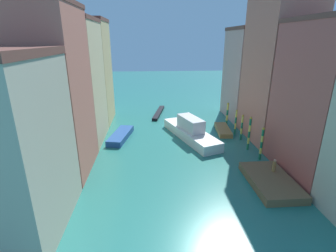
{
  "coord_description": "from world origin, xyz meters",
  "views": [
    {
      "loc": [
        -3.77,
        -14.22,
        13.94
      ],
      "look_at": [
        -1.1,
        21.36,
        1.5
      ],
      "focal_mm": 26.86,
      "sensor_mm": 36.0,
      "label": 1
    }
  ],
  "objects_px": {
    "person_on_dock": "(274,166)",
    "mooring_pole_3": "(236,122)",
    "mooring_pole_0": "(262,143)",
    "mooring_pole_4": "(227,114)",
    "waterfront_dock": "(271,181)",
    "gondola_black": "(159,113)",
    "vaporetto_white": "(190,131)",
    "mooring_pole_2": "(242,127)",
    "motorboat_1": "(223,130)",
    "motorboat_0": "(121,136)",
    "mooring_pole_1": "(249,133)"
  },
  "relations": [
    {
      "from": "person_on_dock",
      "to": "mooring_pole_3",
      "type": "relative_size",
      "value": 0.35
    },
    {
      "from": "mooring_pole_0",
      "to": "mooring_pole_4",
      "type": "xyz_separation_m",
      "value": [
        -0.32,
        12.74,
        -0.09
      ]
    },
    {
      "from": "mooring_pole_0",
      "to": "mooring_pole_3",
      "type": "relative_size",
      "value": 1.05
    },
    {
      "from": "waterfront_dock",
      "to": "gondola_black",
      "type": "height_order",
      "value": "waterfront_dock"
    },
    {
      "from": "vaporetto_white",
      "to": "mooring_pole_2",
      "type": "bearing_deg",
      "value": -9.03
    },
    {
      "from": "mooring_pole_2",
      "to": "vaporetto_white",
      "type": "xyz_separation_m",
      "value": [
        -7.24,
        1.15,
        -0.84
      ]
    },
    {
      "from": "mooring_pole_2",
      "to": "motorboat_1",
      "type": "bearing_deg",
      "value": 116.56
    },
    {
      "from": "motorboat_1",
      "to": "mooring_pole_3",
      "type": "bearing_deg",
      "value": -40.6
    },
    {
      "from": "mooring_pole_0",
      "to": "motorboat_0",
      "type": "bearing_deg",
      "value": 155.04
    },
    {
      "from": "person_on_dock",
      "to": "mooring_pole_1",
      "type": "height_order",
      "value": "mooring_pole_1"
    },
    {
      "from": "mooring_pole_1",
      "to": "motorboat_1",
      "type": "height_order",
      "value": "mooring_pole_1"
    },
    {
      "from": "mooring_pole_2",
      "to": "mooring_pole_3",
      "type": "relative_size",
      "value": 0.96
    },
    {
      "from": "mooring_pole_4",
      "to": "mooring_pole_2",
      "type": "bearing_deg",
      "value": -88.28
    },
    {
      "from": "mooring_pole_2",
      "to": "motorboat_1",
      "type": "height_order",
      "value": "mooring_pole_2"
    },
    {
      "from": "mooring_pole_2",
      "to": "mooring_pole_4",
      "type": "distance_m",
      "value": 6.38
    },
    {
      "from": "gondola_black",
      "to": "mooring_pole_3",
      "type": "bearing_deg",
      "value": -47.06
    },
    {
      "from": "person_on_dock",
      "to": "motorboat_1",
      "type": "height_order",
      "value": "person_on_dock"
    },
    {
      "from": "mooring_pole_0",
      "to": "motorboat_0",
      "type": "xyz_separation_m",
      "value": [
        -17.61,
        8.2,
        -1.7
      ]
    },
    {
      "from": "mooring_pole_0",
      "to": "mooring_pole_4",
      "type": "distance_m",
      "value": 12.74
    },
    {
      "from": "waterfront_dock",
      "to": "person_on_dock",
      "type": "distance_m",
      "value": 1.83
    },
    {
      "from": "mooring_pole_1",
      "to": "waterfront_dock",
      "type": "bearing_deg",
      "value": -95.91
    },
    {
      "from": "mooring_pole_4",
      "to": "motorboat_1",
      "type": "bearing_deg",
      "value": -115.99
    },
    {
      "from": "waterfront_dock",
      "to": "vaporetto_white",
      "type": "bearing_deg",
      "value": 114.95
    },
    {
      "from": "mooring_pole_1",
      "to": "gondola_black",
      "type": "bearing_deg",
      "value": 122.34
    },
    {
      "from": "mooring_pole_0",
      "to": "mooring_pole_1",
      "type": "relative_size",
      "value": 0.91
    },
    {
      "from": "mooring_pole_3",
      "to": "mooring_pole_4",
      "type": "bearing_deg",
      "value": 89.9
    },
    {
      "from": "person_on_dock",
      "to": "mooring_pole_0",
      "type": "bearing_deg",
      "value": 83.94
    },
    {
      "from": "waterfront_dock",
      "to": "mooring_pole_2",
      "type": "height_order",
      "value": "mooring_pole_2"
    },
    {
      "from": "mooring_pole_0",
      "to": "mooring_pole_4",
      "type": "relative_size",
      "value": 1.05
    },
    {
      "from": "mooring_pole_2",
      "to": "mooring_pole_3",
      "type": "height_order",
      "value": "mooring_pole_3"
    },
    {
      "from": "mooring_pole_1",
      "to": "motorboat_0",
      "type": "bearing_deg",
      "value": 162.94
    },
    {
      "from": "mooring_pole_1",
      "to": "vaporetto_white",
      "type": "xyz_separation_m",
      "value": [
        -6.96,
        4.59,
        -1.22
      ]
    },
    {
      "from": "mooring_pole_1",
      "to": "mooring_pole_2",
      "type": "distance_m",
      "value": 3.48
    },
    {
      "from": "mooring_pole_0",
      "to": "mooring_pole_3",
      "type": "xyz_separation_m",
      "value": [
        -0.32,
        8.44,
        -0.09
      ]
    },
    {
      "from": "mooring_pole_2",
      "to": "mooring_pole_4",
      "type": "xyz_separation_m",
      "value": [
        -0.19,
        6.37,
        0.09
      ]
    },
    {
      "from": "person_on_dock",
      "to": "vaporetto_white",
      "type": "height_order",
      "value": "vaporetto_white"
    },
    {
      "from": "waterfront_dock",
      "to": "motorboat_1",
      "type": "height_order",
      "value": "waterfront_dock"
    },
    {
      "from": "waterfront_dock",
      "to": "vaporetto_white",
      "type": "relative_size",
      "value": 0.55
    },
    {
      "from": "person_on_dock",
      "to": "mooring_pole_2",
      "type": "relative_size",
      "value": 0.37
    },
    {
      "from": "gondola_black",
      "to": "motorboat_0",
      "type": "distance_m",
      "value": 13.71
    },
    {
      "from": "person_on_dock",
      "to": "motorboat_0",
      "type": "bearing_deg",
      "value": 143.91
    },
    {
      "from": "vaporetto_white",
      "to": "motorboat_1",
      "type": "bearing_deg",
      "value": 21.45
    },
    {
      "from": "waterfront_dock",
      "to": "mooring_pole_0",
      "type": "distance_m",
      "value": 5.96
    },
    {
      "from": "mooring_pole_0",
      "to": "motorboat_1",
      "type": "height_order",
      "value": "mooring_pole_0"
    },
    {
      "from": "waterfront_dock",
      "to": "vaporetto_white",
      "type": "xyz_separation_m",
      "value": [
        -6.08,
        13.08,
        0.7
      ]
    },
    {
      "from": "mooring_pole_1",
      "to": "motorboat_0",
      "type": "relative_size",
      "value": 0.63
    },
    {
      "from": "vaporetto_white",
      "to": "motorboat_1",
      "type": "relative_size",
      "value": 2.19
    },
    {
      "from": "mooring_pole_3",
      "to": "gondola_black",
      "type": "xyz_separation_m",
      "value": [
        -11.2,
        12.04,
        -1.78
      ]
    },
    {
      "from": "person_on_dock",
      "to": "mooring_pole_4",
      "type": "bearing_deg",
      "value": 89.52
    },
    {
      "from": "motorboat_0",
      "to": "gondola_black",
      "type": "bearing_deg",
      "value": 63.65
    }
  ]
}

